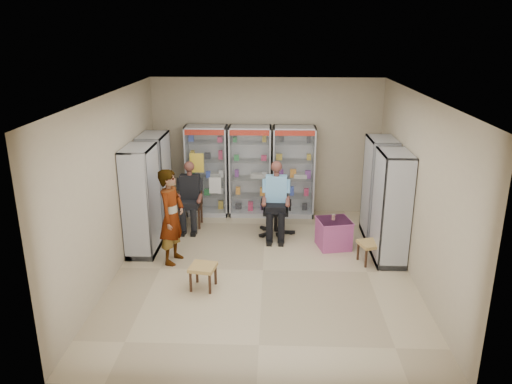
{
  "coord_description": "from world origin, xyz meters",
  "views": [
    {
      "loc": [
        0.17,
        -7.78,
        3.99
      ],
      "look_at": [
        -0.14,
        0.7,
        1.2
      ],
      "focal_mm": 35.0,
      "sensor_mm": 36.0,
      "label": 1
    }
  ],
  "objects_px": {
    "cabinet_back_mid": "(250,171)",
    "woven_stool_b": "(203,277)",
    "woven_stool_a": "(370,252)",
    "cabinet_back_left": "(207,171)",
    "wooden_chair": "(191,205)",
    "cabinet_right_far": "(379,189)",
    "cabinet_back_right": "(294,172)",
    "cabinet_left_near": "(142,201)",
    "cabinet_right_near": "(391,208)",
    "standing_man": "(172,217)",
    "cabinet_left_far": "(155,183)",
    "seated_shopkeeper": "(276,201)",
    "pink_trunk": "(334,233)",
    "office_chair": "(276,208)"
  },
  "relations": [
    {
      "from": "woven_stool_a",
      "to": "cabinet_right_near",
      "type": "bearing_deg",
      "value": 20.29
    },
    {
      "from": "woven_stool_a",
      "to": "cabinet_back_left",
      "type": "bearing_deg",
      "value": 143.68
    },
    {
      "from": "cabinet_back_left",
      "to": "woven_stool_a",
      "type": "relative_size",
      "value": 5.13
    },
    {
      "from": "cabinet_right_near",
      "to": "cabinet_left_far",
      "type": "distance_m",
      "value": 4.65
    },
    {
      "from": "seated_shopkeeper",
      "to": "woven_stool_a",
      "type": "relative_size",
      "value": 3.71
    },
    {
      "from": "cabinet_back_mid",
      "to": "cabinet_left_near",
      "type": "xyz_separation_m",
      "value": [
        -1.88,
        -2.03,
        0.0
      ]
    },
    {
      "from": "cabinet_right_far",
      "to": "office_chair",
      "type": "bearing_deg",
      "value": 89.55
    },
    {
      "from": "cabinet_right_far",
      "to": "woven_stool_b",
      "type": "bearing_deg",
      "value": 125.31
    },
    {
      "from": "woven_stool_b",
      "to": "cabinet_back_right",
      "type": "bearing_deg",
      "value": 65.46
    },
    {
      "from": "cabinet_right_near",
      "to": "woven_stool_a",
      "type": "height_order",
      "value": "cabinet_right_near"
    },
    {
      "from": "wooden_chair",
      "to": "cabinet_left_near",
      "type": "bearing_deg",
      "value": -117.61
    },
    {
      "from": "cabinet_right_far",
      "to": "wooden_chair",
      "type": "distance_m",
      "value": 3.84
    },
    {
      "from": "cabinet_back_right",
      "to": "woven_stool_a",
      "type": "bearing_deg",
      "value": -61.07
    },
    {
      "from": "seated_shopkeeper",
      "to": "pink_trunk",
      "type": "distance_m",
      "value": 1.3
    },
    {
      "from": "cabinet_back_mid",
      "to": "cabinet_left_far",
      "type": "xyz_separation_m",
      "value": [
        -1.88,
        -0.93,
        0.0
      ]
    },
    {
      "from": "cabinet_back_mid",
      "to": "seated_shopkeeper",
      "type": "height_order",
      "value": "cabinet_back_mid"
    },
    {
      "from": "wooden_chair",
      "to": "cabinet_right_far",
      "type": "bearing_deg",
      "value": -6.04
    },
    {
      "from": "cabinet_right_far",
      "to": "office_chair",
      "type": "distance_m",
      "value": 2.05
    },
    {
      "from": "seated_shopkeeper",
      "to": "woven_stool_a",
      "type": "height_order",
      "value": "seated_shopkeeper"
    },
    {
      "from": "standing_man",
      "to": "cabinet_left_near",
      "type": "bearing_deg",
      "value": 70.61
    },
    {
      "from": "office_chair",
      "to": "cabinet_left_near",
      "type": "bearing_deg",
      "value": -158.1
    },
    {
      "from": "cabinet_back_left",
      "to": "seated_shopkeeper",
      "type": "xyz_separation_m",
      "value": [
        1.52,
        -1.16,
        -0.28
      ]
    },
    {
      "from": "wooden_chair",
      "to": "cabinet_back_left",
      "type": "bearing_deg",
      "value": 71.1
    },
    {
      "from": "office_chair",
      "to": "seated_shopkeeper",
      "type": "height_order",
      "value": "seated_shopkeeper"
    },
    {
      "from": "cabinet_back_left",
      "to": "cabinet_left_near",
      "type": "relative_size",
      "value": 1.0
    },
    {
      "from": "cabinet_back_mid",
      "to": "woven_stool_b",
      "type": "height_order",
      "value": "cabinet_back_mid"
    },
    {
      "from": "pink_trunk",
      "to": "standing_man",
      "type": "relative_size",
      "value": 0.34
    },
    {
      "from": "cabinet_back_left",
      "to": "cabinet_right_near",
      "type": "distance_m",
      "value": 4.18
    },
    {
      "from": "cabinet_left_near",
      "to": "seated_shopkeeper",
      "type": "relative_size",
      "value": 1.38
    },
    {
      "from": "wooden_chair",
      "to": "pink_trunk",
      "type": "relative_size",
      "value": 1.64
    },
    {
      "from": "cabinet_right_near",
      "to": "standing_man",
      "type": "distance_m",
      "value": 3.84
    },
    {
      "from": "woven_stool_a",
      "to": "wooden_chair",
      "type": "bearing_deg",
      "value": 154.82
    },
    {
      "from": "cabinet_right_far",
      "to": "cabinet_left_near",
      "type": "xyz_separation_m",
      "value": [
        -4.46,
        -0.9,
        0.0
      ]
    },
    {
      "from": "cabinet_back_left",
      "to": "standing_man",
      "type": "bearing_deg",
      "value": -97.17
    },
    {
      "from": "seated_shopkeeper",
      "to": "office_chair",
      "type": "bearing_deg",
      "value": 91.41
    },
    {
      "from": "standing_man",
      "to": "wooden_chair",
      "type": "bearing_deg",
      "value": 11.38
    },
    {
      "from": "cabinet_back_right",
      "to": "woven_stool_a",
      "type": "xyz_separation_m",
      "value": [
        1.3,
        -2.35,
        -0.8
      ]
    },
    {
      "from": "cabinet_back_right",
      "to": "cabinet_left_near",
      "type": "height_order",
      "value": "same"
    },
    {
      "from": "wooden_chair",
      "to": "office_chair",
      "type": "bearing_deg",
      "value": -12.23
    },
    {
      "from": "cabinet_back_right",
      "to": "cabinet_right_far",
      "type": "height_order",
      "value": "same"
    },
    {
      "from": "cabinet_back_left",
      "to": "cabinet_back_mid",
      "type": "height_order",
      "value": "same"
    },
    {
      "from": "cabinet_right_far",
      "to": "office_chair",
      "type": "xyz_separation_m",
      "value": [
        -2.01,
        0.02,
        -0.43
      ]
    },
    {
      "from": "woven_stool_a",
      "to": "standing_man",
      "type": "distance_m",
      "value": 3.57
    },
    {
      "from": "cabinet_back_right",
      "to": "wooden_chair",
      "type": "xyz_separation_m",
      "value": [
        -2.15,
        -0.73,
        -0.53
      ]
    },
    {
      "from": "wooden_chair",
      "to": "woven_stool_b",
      "type": "relative_size",
      "value": 2.38
    },
    {
      "from": "cabinet_left_far",
      "to": "woven_stool_a",
      "type": "distance_m",
      "value": 4.44
    },
    {
      "from": "cabinet_back_mid",
      "to": "woven_stool_b",
      "type": "relative_size",
      "value": 5.06
    },
    {
      "from": "cabinet_back_mid",
      "to": "woven_stool_b",
      "type": "xyz_separation_m",
      "value": [
        -0.59,
        -3.38,
        -0.8
      ]
    },
    {
      "from": "cabinet_right_near",
      "to": "cabinet_left_near",
      "type": "height_order",
      "value": "same"
    },
    {
      "from": "cabinet_back_right",
      "to": "cabinet_left_near",
      "type": "bearing_deg",
      "value": -144.35
    }
  ]
}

